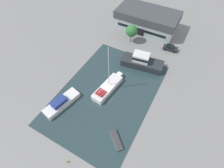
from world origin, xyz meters
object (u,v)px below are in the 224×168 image
at_px(small_dinghy, 116,140).
at_px(sailboat_moored, 108,87).
at_px(cabin_boat, 61,103).
at_px(warehouse_building, 147,20).
at_px(quay_tree_near_building, 132,31).
at_px(parked_car, 170,48).
at_px(motor_cruiser, 142,62).

bearing_deg(small_dinghy, sailboat_moored, -101.09).
relative_size(small_dinghy, cabin_boat, 0.45).
bearing_deg(cabin_boat, warehouse_building, 94.55).
relative_size(quay_tree_near_building, small_dinghy, 1.37).
height_order(small_dinghy, cabin_boat, cabin_boat).
distance_m(warehouse_building, cabin_boat, 39.10).
bearing_deg(parked_car, motor_cruiser, -31.75).
height_order(quay_tree_near_building, sailboat_moored, sailboat_moored).
distance_m(motor_cruiser, small_dinghy, 22.74).
height_order(quay_tree_near_building, parked_car, quay_tree_near_building).
xyz_separation_m(quay_tree_near_building, small_dinghy, (11.17, -30.52, -3.61)).
bearing_deg(parked_car, warehouse_building, -130.25).
bearing_deg(motor_cruiser, quay_tree_near_building, 32.64).
height_order(sailboat_moored, cabin_boat, sailboat_moored).
xyz_separation_m(parked_car, motor_cruiser, (-4.98, -10.23, 0.60)).
xyz_separation_m(parked_car, small_dinghy, (-0.98, -32.59, -0.52)).
bearing_deg(cabin_boat, motor_cruiser, 74.42).
height_order(quay_tree_near_building, motor_cruiser, quay_tree_near_building).
xyz_separation_m(sailboat_moored, cabin_boat, (-7.16, -9.17, 0.01)).
xyz_separation_m(small_dinghy, cabin_boat, (-15.14, 1.34, 0.51)).
relative_size(quay_tree_near_building, sailboat_moored, 0.44).
bearing_deg(sailboat_moored, quay_tree_near_building, 105.92).
bearing_deg(warehouse_building, small_dinghy, -76.96).
distance_m(warehouse_building, motor_cruiser, 18.67).
relative_size(warehouse_building, small_dinghy, 4.79).
height_order(parked_car, cabin_boat, cabin_boat).
xyz_separation_m(motor_cruiser, small_dinghy, (4.00, -22.36, -1.12)).
relative_size(parked_car, small_dinghy, 1.06).
bearing_deg(parked_car, quay_tree_near_building, -86.13).
bearing_deg(cabin_boat, quay_tree_near_building, 94.60).
bearing_deg(quay_tree_near_building, warehouse_building, 82.03).
bearing_deg(warehouse_building, cabin_boat, -98.58).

